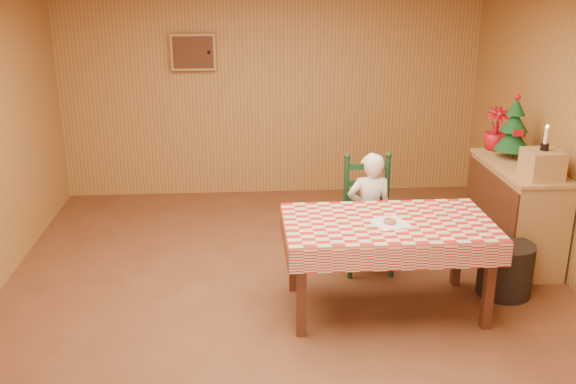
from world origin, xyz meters
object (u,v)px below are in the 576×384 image
at_px(crate, 542,164).
at_px(christmas_tree, 514,129).
at_px(storage_bin, 505,269).
at_px(dining_table, 388,231).
at_px(ladder_chair, 368,216).
at_px(shelf_unit, 515,212).
at_px(seated_child, 369,213).

relative_size(crate, christmas_tree, 0.48).
xyz_separation_m(christmas_tree, storage_bin, (-0.37, -0.98, -0.98)).
distance_m(dining_table, storage_bin, 1.19).
xyz_separation_m(ladder_chair, crate, (1.45, -0.28, 0.55)).
relative_size(ladder_chair, christmas_tree, 1.74).
bearing_deg(shelf_unit, ladder_chair, -175.31).
relative_size(ladder_chair, storage_bin, 2.36).
bearing_deg(crate, ladder_chair, 169.00).
bearing_deg(seated_child, ladder_chair, -90.00).
relative_size(dining_table, ladder_chair, 1.53).
xyz_separation_m(seated_child, crate, (1.45, -0.22, 0.49)).
relative_size(shelf_unit, christmas_tree, 2.00).
relative_size(shelf_unit, storage_bin, 2.71).
xyz_separation_m(crate, christmas_tree, (-0.00, 0.65, 0.16)).
xyz_separation_m(seated_child, shelf_unit, (1.44, 0.18, -0.10)).
relative_size(dining_table, crate, 5.52).
bearing_deg(storage_bin, seated_child, 152.76).
xyz_separation_m(shelf_unit, crate, (0.01, -0.40, 0.59)).
xyz_separation_m(shelf_unit, storage_bin, (-0.36, -0.73, -0.24)).
distance_m(shelf_unit, storage_bin, 0.85).
bearing_deg(christmas_tree, storage_bin, -110.55).
bearing_deg(seated_child, christmas_tree, -163.67).
distance_m(dining_table, shelf_unit, 1.72).
bearing_deg(ladder_chair, dining_table, -90.00).
xyz_separation_m(dining_table, ladder_chair, (0.00, 0.79, -0.18)).
xyz_separation_m(seated_child, storage_bin, (1.08, -0.56, -0.33)).
bearing_deg(christmas_tree, shelf_unit, -91.98).
height_order(crate, christmas_tree, christmas_tree).
distance_m(dining_table, christmas_tree, 1.93).
bearing_deg(ladder_chair, storage_bin, -29.57).
height_order(dining_table, ladder_chair, ladder_chair).
distance_m(ladder_chair, shelf_unit, 1.45).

